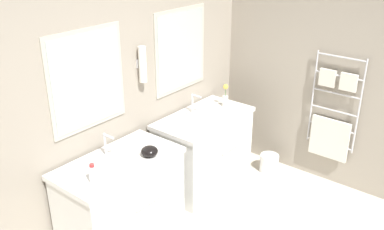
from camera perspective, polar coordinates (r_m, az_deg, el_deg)
wall_back at (r=3.80m, az=-12.65°, el=2.76°), size 5.67×0.15×2.60m
wall_right at (r=4.76m, az=15.74°, el=6.57°), size 0.13×3.80×2.60m
vanity_left at (r=3.88m, az=-9.00°, el=-11.32°), size 1.09×0.66×0.82m
vanity_right at (r=4.63m, az=1.93°, el=-4.77°), size 1.09×0.66×0.82m
faucet_left at (r=3.74m, az=-11.36°, el=-3.94°), size 0.17×0.13×0.21m
faucet_right at (r=4.51m, az=0.20°, el=1.52°), size 0.17×0.13×0.21m
toiletry_bottle at (r=3.41m, az=-13.10°, el=-7.65°), size 0.06×0.06×0.16m
amenity_bowl at (r=3.71m, az=-5.69°, el=-4.83°), size 0.15×0.15×0.09m
flower_vase at (r=4.69m, az=4.46°, el=2.39°), size 0.06×0.06×0.26m
soap_dish at (r=4.16m, az=0.04°, el=-1.83°), size 0.12×0.08×0.04m
waste_bin at (r=5.10m, az=10.25°, el=-6.26°), size 0.22×0.22×0.21m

